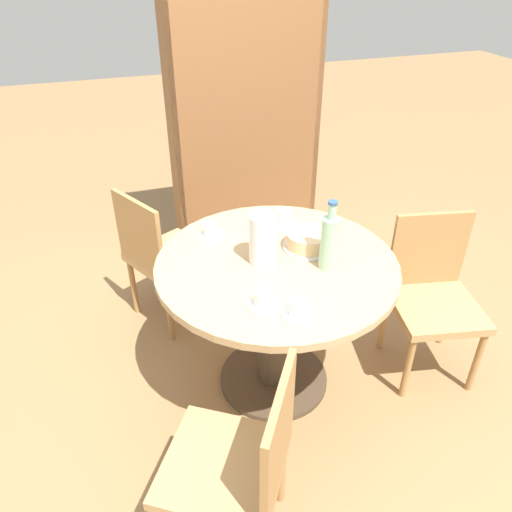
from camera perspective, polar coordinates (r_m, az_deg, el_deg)
ground_plane at (r=2.75m, az=2.01°, el=-13.92°), size 14.00×14.00×0.00m
dining_table at (r=2.38m, az=2.26°, el=-4.82°), size 1.11×1.11×0.76m
chair_a at (r=2.92m, az=-10.63°, el=0.22°), size 0.57×0.57×0.85m
chair_b at (r=1.89m, az=-1.90°, el=-22.57°), size 0.58×0.58×0.85m
chair_c at (r=2.72m, az=19.53°, el=-4.11°), size 0.50×0.50×0.85m
bookshelf at (r=3.55m, az=-1.29°, el=14.56°), size 1.03×0.28×1.85m
coffee_pot at (r=2.20m, az=0.75°, el=2.17°), size 0.12×0.12×0.27m
water_bottle at (r=2.17m, az=8.38°, el=1.67°), size 0.08×0.08×0.33m
cake_main at (r=2.35m, az=5.98°, el=1.73°), size 0.24×0.24×0.08m
cup_a at (r=1.98m, az=0.84°, el=-5.11°), size 0.13×0.13×0.07m
cup_b at (r=2.44m, az=-5.17°, el=2.84°), size 0.13×0.13×0.07m
cup_c at (r=2.55m, az=3.27°, el=4.38°), size 0.13×0.13×0.07m
cup_d at (r=1.94m, az=4.85°, el=-6.18°), size 0.13×0.13×0.07m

